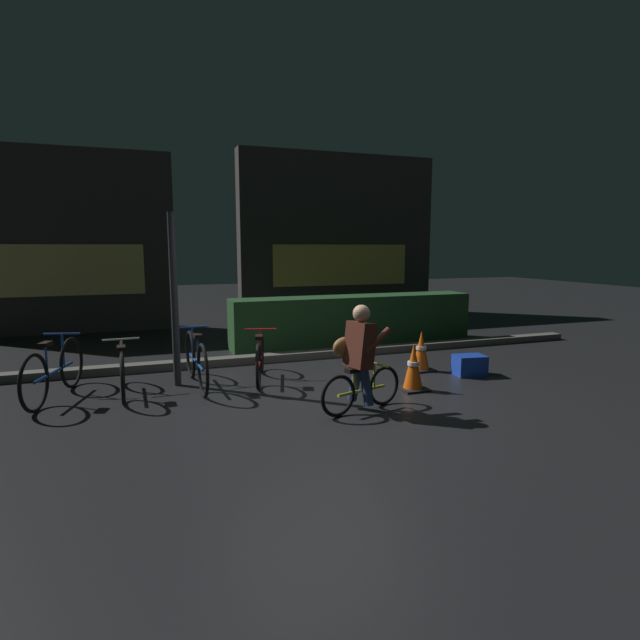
% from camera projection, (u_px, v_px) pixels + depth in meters
% --- Properties ---
extents(ground_plane, '(40.00, 40.00, 0.00)m').
position_uv_depth(ground_plane, '(321.00, 397.00, 6.41)').
color(ground_plane, black).
extents(sidewalk_curb, '(12.00, 0.24, 0.12)m').
position_uv_depth(sidewalk_curb, '(276.00, 357.00, 8.45)').
color(sidewalk_curb, '#56544F').
rests_on(sidewalk_curb, ground).
extents(hedge_row, '(4.80, 0.70, 0.95)m').
position_uv_depth(hedge_row, '(354.00, 320.00, 9.83)').
color(hedge_row, '#214723').
rests_on(hedge_row, ground).
extents(storefront_left, '(4.56, 0.54, 3.99)m').
position_uv_depth(storefront_left, '(65.00, 242.00, 10.97)').
color(storefront_left, '#383330').
rests_on(storefront_left, ground).
extents(storefront_right, '(5.51, 0.54, 4.37)m').
position_uv_depth(storefront_right, '(338.00, 236.00, 13.84)').
color(storefront_right, '#383330').
rests_on(storefront_right, ground).
extents(street_post, '(0.10, 0.10, 2.35)m').
position_uv_depth(street_post, '(174.00, 301.00, 6.80)').
color(street_post, '#2D2D33').
rests_on(street_post, ground).
extents(parked_bike_leftmost, '(0.56, 1.67, 0.79)m').
position_uv_depth(parked_bike_leftmost, '(54.00, 371.00, 6.30)').
color(parked_bike_leftmost, black).
rests_on(parked_bike_leftmost, ground).
extents(parked_bike_left_mid, '(0.46, 1.52, 0.70)m').
position_uv_depth(parked_bike_left_mid, '(123.00, 371.00, 6.47)').
color(parked_bike_left_mid, black).
rests_on(parked_bike_left_mid, ground).
extents(parked_bike_center_left, '(0.46, 1.73, 0.80)m').
position_uv_depth(parked_bike_center_left, '(196.00, 361.00, 6.85)').
color(parked_bike_center_left, black).
rests_on(parked_bike_center_left, ground).
extents(parked_bike_center_right, '(0.53, 1.50, 0.72)m').
position_uv_depth(parked_bike_center_right, '(260.00, 358.00, 7.16)').
color(parked_bike_center_right, black).
rests_on(parked_bike_center_right, ground).
extents(traffic_cone_near, '(0.36, 0.36, 0.63)m').
position_uv_depth(traffic_cone_near, '(413.00, 368.00, 6.70)').
color(traffic_cone_near, black).
rests_on(traffic_cone_near, ground).
extents(traffic_cone_far, '(0.36, 0.36, 0.62)m').
position_uv_depth(traffic_cone_far, '(421.00, 351.00, 7.76)').
color(traffic_cone_far, black).
rests_on(traffic_cone_far, ground).
extents(blue_crate, '(0.48, 0.38, 0.30)m').
position_uv_depth(blue_crate, '(470.00, 365.00, 7.49)').
color(blue_crate, '#193DB7').
rests_on(blue_crate, ground).
extents(cyclist, '(1.15, 0.50, 1.25)m').
position_uv_depth(cyclist, '(359.00, 358.00, 5.80)').
color(cyclist, black).
rests_on(cyclist, ground).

